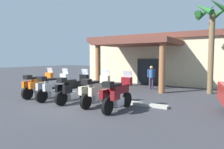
# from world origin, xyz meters

# --- Properties ---
(ground_plane) EXTENTS (80.00, 80.00, 0.00)m
(ground_plane) POSITION_xyz_m (0.00, 0.00, 0.00)
(ground_plane) COLOR #38383D
(motel_building) EXTENTS (12.56, 9.80, 4.14)m
(motel_building) POSITION_xyz_m (-0.02, 11.43, 2.12)
(motel_building) COLOR beige
(motel_building) RESTS_ON ground_plane
(motorcycle_orange) EXTENTS (0.72, 2.21, 1.61)m
(motorcycle_orange) POSITION_xyz_m (-2.77, 0.18, 0.70)
(motorcycle_orange) COLOR black
(motorcycle_orange) RESTS_ON ground_plane
(motorcycle_silver) EXTENTS (0.70, 2.21, 1.61)m
(motorcycle_silver) POSITION_xyz_m (-1.46, 0.06, 0.70)
(motorcycle_silver) COLOR black
(motorcycle_silver) RESTS_ON ground_plane
(motorcycle_black) EXTENTS (0.72, 2.21, 1.61)m
(motorcycle_black) POSITION_xyz_m (-0.15, 0.13, 0.70)
(motorcycle_black) COLOR black
(motorcycle_black) RESTS_ON ground_plane
(motorcycle_cream) EXTENTS (0.72, 2.21, 1.61)m
(motorcycle_cream) POSITION_xyz_m (1.16, 0.22, 0.70)
(motorcycle_cream) COLOR black
(motorcycle_cream) RESTS_ON ground_plane
(motorcycle_maroon) EXTENTS (0.70, 2.21, 1.61)m
(motorcycle_maroon) POSITION_xyz_m (2.47, -0.04, 0.70)
(motorcycle_maroon) COLOR black
(motorcycle_maroon) RESTS_ON ground_plane
(pedestrian) EXTENTS (0.45, 0.34, 1.63)m
(pedestrian) POSITION_xyz_m (1.30, 6.40, 0.94)
(pedestrian) COLOR #3F334C
(pedestrian) RESTS_ON ground_plane
(palm_tree_near_portico) EXTENTS (2.24, 2.32, 5.66)m
(palm_tree_near_portico) POSITION_xyz_m (5.02, 6.59, 4.21)
(palm_tree_near_portico) COLOR brown
(palm_tree_near_portico) RESTS_ON ground_plane
(curb_strip) EXTENTS (8.55, 0.36, 0.12)m
(curb_strip) POSITION_xyz_m (-0.15, 1.42, 0.06)
(curb_strip) COLOR #ADA89E
(curb_strip) RESTS_ON ground_plane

